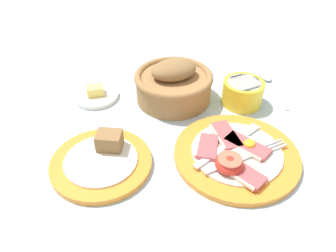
# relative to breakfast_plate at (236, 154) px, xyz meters

# --- Properties ---
(ground_plane) EXTENTS (3.00, 3.00, 0.00)m
(ground_plane) POSITION_rel_breakfast_plate_xyz_m (-0.06, -0.01, -0.01)
(ground_plane) COLOR #A3BCD1
(breakfast_plate) EXTENTS (0.25, 0.25, 0.04)m
(breakfast_plate) POSITION_rel_breakfast_plate_xyz_m (0.00, 0.00, 0.00)
(breakfast_plate) COLOR orange
(breakfast_plate) RESTS_ON ground_plane
(bread_plate) EXTENTS (0.19, 0.19, 0.05)m
(bread_plate) POSITION_rel_breakfast_plate_xyz_m (-0.26, -0.01, -0.00)
(bread_plate) COLOR orange
(bread_plate) RESTS_ON ground_plane
(sugar_cup) EXTENTS (0.10, 0.10, 0.06)m
(sugar_cup) POSITION_rel_breakfast_plate_xyz_m (0.05, 0.19, 0.02)
(sugar_cup) COLOR yellow
(sugar_cup) RESTS_ON ground_plane
(bread_basket) EXTENTS (0.19, 0.19, 0.10)m
(bread_basket) POSITION_rel_breakfast_plate_xyz_m (-0.11, 0.21, 0.03)
(bread_basket) COLOR olive
(bread_basket) RESTS_ON ground_plane
(butter_dish) EXTENTS (0.11, 0.11, 0.03)m
(butter_dish) POSITION_rel_breakfast_plate_xyz_m (-0.30, 0.22, -0.00)
(butter_dish) COLOR silver
(butter_dish) RESTS_ON ground_plane
(teaspoon_by_saucer) EXTENTS (0.03, 0.19, 0.01)m
(teaspoon_by_saucer) POSITION_rel_breakfast_plate_xyz_m (0.14, 0.28, -0.01)
(teaspoon_by_saucer) COLOR silver
(teaspoon_by_saucer) RESTS_ON ground_plane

